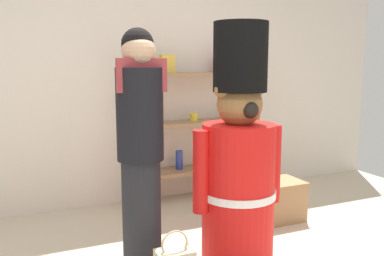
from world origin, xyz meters
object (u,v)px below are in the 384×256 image
Objects in this scene: merchandise_shelf at (194,120)px; display_crate at (278,200)px; person_shopper at (141,152)px; teddy_bear_guard at (238,165)px.

merchandise_shelf is 1.19m from display_crate.
person_shopper is at bearing -158.74° from display_crate.
merchandise_shelf is 1.00× the size of teddy_bear_guard.
teddy_bear_guard is 1.03× the size of person_shopper.
display_crate is (1.46, 0.57, -0.69)m from person_shopper.
teddy_bear_guard is (-0.32, -1.48, -0.11)m from merchandise_shelf.
merchandise_shelf is 1.52m from teddy_bear_guard.
merchandise_shelf is at bearing 55.20° from person_shopper.
merchandise_shelf reaches higher than display_crate.
teddy_bear_guard reaches higher than display_crate.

